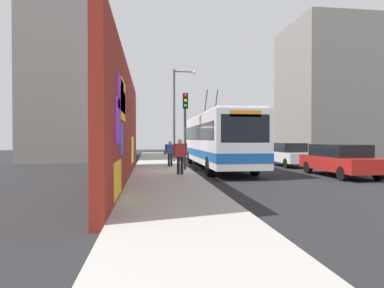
% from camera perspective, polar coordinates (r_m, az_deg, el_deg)
% --- Properties ---
extents(ground_plane, '(80.00, 80.00, 0.00)m').
position_cam_1_polar(ground_plane, '(17.79, 0.07, -5.08)').
color(ground_plane, '#232326').
extents(sidewalk_slab, '(48.00, 3.20, 0.15)m').
position_cam_1_polar(sidewalk_slab, '(17.64, -5.10, -4.89)').
color(sidewalk_slab, '#ADA8A0').
rests_on(sidewalk_slab, ground_plane).
extents(graffiti_wall, '(15.39, 0.32, 4.88)m').
position_cam_1_polar(graffiti_wall, '(14.26, -11.61, 3.24)').
color(graffiti_wall, maroon).
rests_on(graffiti_wall, ground_plane).
extents(building_far_left, '(12.13, 6.17, 14.96)m').
position_cam_1_polar(building_far_left, '(32.66, -19.85, 10.75)').
color(building_far_left, gray).
rests_on(building_far_left, ground_plane).
extents(building_far_right, '(8.87, 9.66, 13.76)m').
position_cam_1_polar(building_far_right, '(37.91, 23.54, 8.43)').
color(building_far_right, gray).
rests_on(building_far_right, ground_plane).
extents(city_bus, '(12.47, 2.60, 5.10)m').
position_cam_1_polar(city_bus, '(20.30, 4.25, 0.86)').
color(city_bus, silver).
rests_on(city_bus, ground_plane).
extents(parked_car_red, '(4.79, 1.95, 1.58)m').
position_cam_1_polar(parked_car_red, '(17.68, 24.39, -2.48)').
color(parked_car_red, '#B21E19').
rests_on(parked_car_red, ground_plane).
extents(parked_car_white, '(4.42, 1.74, 1.58)m').
position_cam_1_polar(parked_car_white, '(23.01, 16.45, -1.69)').
color(parked_car_white, white).
rests_on(parked_car_white, ground_plane).
extents(parked_car_black, '(4.72, 1.74, 1.58)m').
position_cam_1_polar(parked_car_black, '(28.47, 11.66, -1.18)').
color(parked_car_black, black).
rests_on(parked_car_black, ground_plane).
extents(parked_car_navy, '(4.13, 1.75, 1.58)m').
position_cam_1_polar(parked_car_navy, '(33.80, 8.55, -0.86)').
color(parked_car_navy, navy).
rests_on(parked_car_navy, ground_plane).
extents(pedestrian_midblock, '(0.22, 0.72, 1.57)m').
position_cam_1_polar(pedestrian_midblock, '(20.42, -3.88, -1.34)').
color(pedestrian_midblock, '#1E1E2D').
rests_on(pedestrian_midblock, sidewalk_slab).
extents(pedestrian_at_curb, '(0.23, 0.76, 1.71)m').
position_cam_1_polar(pedestrian_at_curb, '(15.64, -2.13, -1.65)').
color(pedestrian_at_curb, '#1E1E2D').
rests_on(pedestrian_at_curb, sidewalk_slab).
extents(traffic_light, '(0.49, 0.28, 4.24)m').
position_cam_1_polar(traffic_light, '(18.09, -1.20, 4.53)').
color(traffic_light, '#2D382D').
rests_on(traffic_light, sidewalk_slab).
extents(street_lamp, '(0.44, 1.77, 6.98)m').
position_cam_1_polar(street_lamp, '(24.98, -2.72, 6.14)').
color(street_lamp, '#4C4C51').
rests_on(street_lamp, sidewalk_slab).
extents(curbside_puddle, '(1.17, 1.17, 0.00)m').
position_cam_1_polar(curbside_puddle, '(19.57, 1.16, -4.53)').
color(curbside_puddle, black).
rests_on(curbside_puddle, ground_plane).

